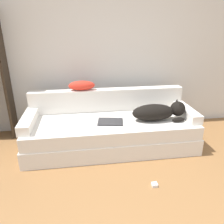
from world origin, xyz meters
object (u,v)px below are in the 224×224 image
at_px(couch, 111,133).
at_px(power_adapter, 155,185).
at_px(dog, 159,112).
at_px(laptop, 110,122).
at_px(throw_pillow, 82,85).

relative_size(couch, power_adapter, 37.16).
relative_size(dog, laptop, 2.02).
distance_m(couch, laptop, 0.23).
bearing_deg(power_adapter, throw_pillow, 119.37).
height_order(couch, dog, dog).
bearing_deg(dog, throw_pillow, 155.28).
height_order(couch, laptop, laptop).
height_order(dog, throw_pillow, throw_pillow).
bearing_deg(dog, laptop, 179.54).
height_order(throw_pillow, power_adapter, throw_pillow).
xyz_separation_m(dog, throw_pillow, (-1.01, 0.46, 0.28)).
bearing_deg(power_adapter, couch, 110.98).
xyz_separation_m(laptop, throw_pillow, (-0.35, 0.46, 0.38)).
relative_size(dog, throw_pillow, 1.94).
distance_m(couch, throw_pillow, 0.80).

